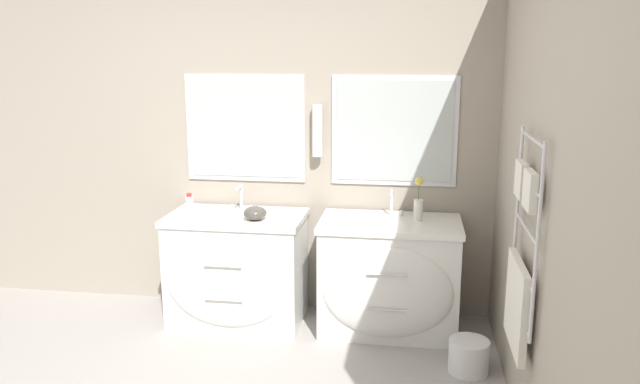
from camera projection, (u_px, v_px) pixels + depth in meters
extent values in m
cube|color=#9E9384|center=(273.00, 138.00, 4.60)|extent=(4.83, 0.06, 2.60)
cube|color=silver|center=(245.00, 128.00, 4.58)|extent=(0.89, 0.02, 0.78)
cube|color=#B2BCBA|center=(245.00, 129.00, 4.57)|extent=(0.82, 0.01, 0.71)
cube|color=silver|center=(394.00, 131.00, 4.42)|extent=(0.89, 0.02, 0.78)
cube|color=#B2BCBA|center=(394.00, 131.00, 4.41)|extent=(0.82, 0.01, 0.71)
cylinder|color=white|center=(317.00, 131.00, 4.45)|extent=(0.07, 0.07, 0.37)
cube|color=silver|center=(318.00, 130.00, 4.50)|extent=(0.05, 0.02, 0.08)
cube|color=#9E9384|center=(531.00, 172.00, 3.29)|extent=(0.06, 3.94, 2.60)
cylinder|color=silver|center=(537.00, 246.00, 2.75)|extent=(0.02, 0.02, 0.93)
cylinder|color=silver|center=(517.00, 214.00, 3.30)|extent=(0.02, 0.02, 0.93)
cylinder|color=silver|center=(533.00, 139.00, 2.93)|extent=(0.02, 0.57, 0.02)
cylinder|color=silver|center=(529.00, 184.00, 2.98)|extent=(0.02, 0.57, 0.02)
cylinder|color=silver|center=(526.00, 228.00, 3.03)|extent=(0.02, 0.57, 0.02)
cylinder|color=silver|center=(523.00, 271.00, 3.08)|extent=(0.02, 0.57, 0.02)
cylinder|color=silver|center=(520.00, 312.00, 3.12)|extent=(0.02, 0.57, 0.02)
cube|color=silver|center=(517.00, 305.00, 3.12)|extent=(0.04, 0.48, 0.45)
cube|color=silver|center=(530.00, 190.00, 2.86)|extent=(0.04, 0.19, 0.18)
cube|color=silver|center=(521.00, 180.00, 3.10)|extent=(0.04, 0.19, 0.18)
cube|color=white|center=(238.00, 270.00, 4.51)|extent=(0.94, 0.54, 0.75)
ellipsoid|color=white|center=(227.00, 284.00, 4.24)|extent=(0.86, 0.12, 0.63)
cube|color=white|center=(236.00, 218.00, 4.42)|extent=(0.97, 0.57, 0.04)
ellipsoid|color=white|center=(235.00, 222.00, 4.40)|extent=(0.38, 0.33, 0.08)
cylinder|color=silver|center=(223.00, 266.00, 4.14)|extent=(0.26, 0.01, 0.01)
cylinder|color=silver|center=(224.00, 300.00, 4.20)|extent=(0.26, 0.01, 0.01)
cube|color=white|center=(389.00, 278.00, 4.35)|extent=(0.94, 0.54, 0.75)
ellipsoid|color=white|center=(387.00, 293.00, 4.08)|extent=(0.86, 0.12, 0.63)
cube|color=white|center=(390.00, 224.00, 4.26)|extent=(0.97, 0.57, 0.04)
ellipsoid|color=white|center=(390.00, 228.00, 4.24)|extent=(0.38, 0.33, 0.08)
cylinder|color=silver|center=(387.00, 275.00, 3.98)|extent=(0.26, 0.01, 0.01)
cylinder|color=silver|center=(386.00, 310.00, 4.04)|extent=(0.26, 0.01, 0.01)
cylinder|color=silver|center=(241.00, 197.00, 4.54)|extent=(0.02, 0.02, 0.19)
cylinder|color=silver|center=(239.00, 188.00, 4.47)|extent=(0.02, 0.10, 0.02)
cylinder|color=silver|center=(232.00, 207.00, 4.56)|extent=(0.03, 0.03, 0.04)
cylinder|color=silver|center=(251.00, 208.00, 4.54)|extent=(0.03, 0.03, 0.04)
cylinder|color=silver|center=(392.00, 202.00, 4.38)|extent=(0.02, 0.02, 0.19)
cylinder|color=silver|center=(392.00, 193.00, 4.31)|extent=(0.02, 0.10, 0.02)
cylinder|color=silver|center=(381.00, 213.00, 4.41)|extent=(0.03, 0.03, 0.04)
cylinder|color=silver|center=(401.00, 213.00, 4.39)|extent=(0.03, 0.03, 0.04)
cylinder|color=silver|center=(190.00, 207.00, 4.35)|extent=(0.05, 0.05, 0.14)
cylinder|color=red|center=(189.00, 195.00, 4.33)|extent=(0.03, 0.03, 0.02)
ellipsoid|color=#4C4742|center=(255.00, 213.00, 4.27)|extent=(0.16, 0.16, 0.10)
cylinder|color=silver|center=(418.00, 210.00, 4.26)|extent=(0.06, 0.06, 0.14)
cylinder|color=#477238|center=(419.00, 191.00, 4.23)|extent=(0.01, 0.01, 0.13)
sphere|color=#E5BF47|center=(419.00, 181.00, 4.22)|extent=(0.06, 0.06, 0.06)
cylinder|color=silver|center=(469.00, 356.00, 3.81)|extent=(0.25, 0.25, 0.21)
torus|color=silver|center=(470.00, 342.00, 3.79)|extent=(0.25, 0.25, 0.01)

